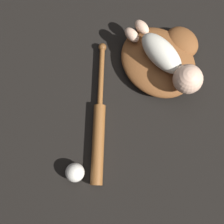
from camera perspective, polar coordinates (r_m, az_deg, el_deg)
The scene contains 5 objects.
ground_plane at distance 1.30m, azimuth 8.28°, elevation 8.99°, with size 6.00×6.00×0.00m, color black.
baseball_glove at distance 1.27m, azimuth 9.17°, elevation 9.62°, with size 0.37×0.36×0.08m.
baby_figure at distance 1.18m, azimuth 10.57°, elevation 9.01°, with size 0.37×0.16×0.11m.
baseball_bat at distance 1.19m, azimuth -2.45°, elevation -3.26°, with size 0.35×0.47×0.05m.
baseball at distance 1.16m, azimuth -6.80°, elevation -10.92°, with size 0.07×0.07×0.07m.
Camera 1 is at (0.16, -0.51, 1.19)m, focal length 50.00 mm.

